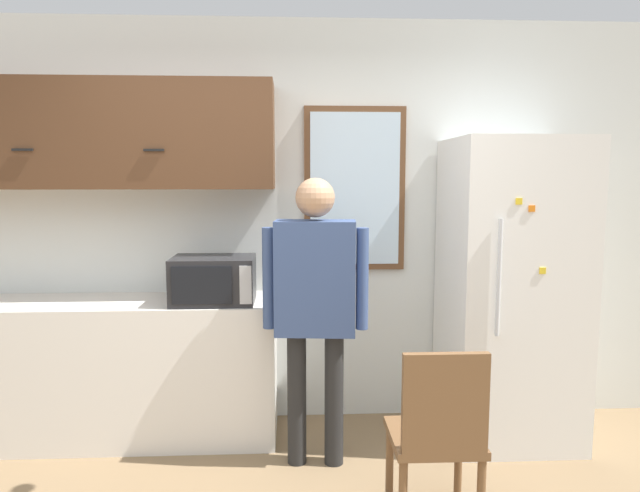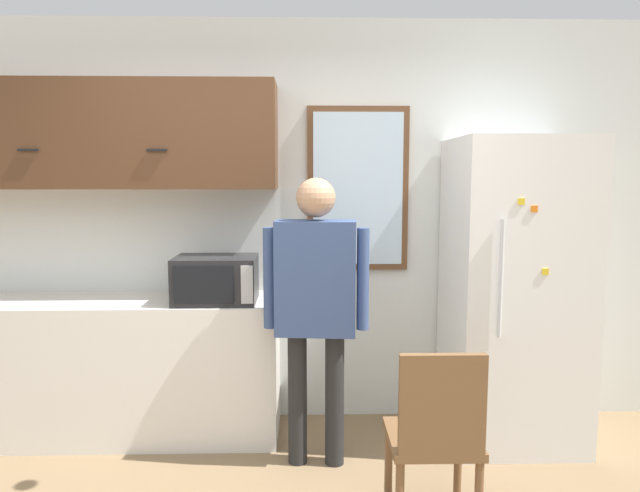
# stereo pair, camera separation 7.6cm
# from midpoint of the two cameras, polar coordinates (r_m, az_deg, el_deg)

# --- Properties ---
(back_wall) EXTENTS (6.00, 0.06, 2.70)m
(back_wall) POSITION_cam_midpoint_polar(r_m,az_deg,el_deg) (3.89, -4.68, 2.20)
(back_wall) COLOR silver
(back_wall) RESTS_ON ground_plane
(counter) EXTENTS (2.18, 0.55, 0.89)m
(counter) POSITION_cam_midpoint_polar(r_m,az_deg,el_deg) (3.97, -21.28, -11.49)
(counter) COLOR silver
(counter) RESTS_ON ground_plane
(upper_cabinets) EXTENTS (2.18, 0.38, 0.67)m
(upper_cabinets) POSITION_cam_midpoint_polar(r_m,az_deg,el_deg) (3.88, -21.80, 10.26)
(upper_cabinets) COLOR #51331E
(microwave) EXTENTS (0.50, 0.37, 0.29)m
(microwave) POSITION_cam_midpoint_polar(r_m,az_deg,el_deg) (3.59, -11.19, -3.34)
(microwave) COLOR #232326
(microwave) RESTS_ON counter
(person) EXTENTS (0.60, 0.26, 1.66)m
(person) POSITION_cam_midpoint_polar(r_m,az_deg,el_deg) (3.24, -1.15, -4.69)
(person) COLOR black
(person) RESTS_ON ground_plane
(refrigerator) EXTENTS (0.79, 0.75, 1.91)m
(refrigerator) POSITION_cam_midpoint_polar(r_m,az_deg,el_deg) (3.80, 17.93, -4.29)
(refrigerator) COLOR white
(refrigerator) RESTS_ON ground_plane
(chair) EXTENTS (0.42, 0.42, 0.90)m
(chair) POSITION_cam_midpoint_polar(r_m,az_deg,el_deg) (2.83, 10.93, -17.68)
(chair) COLOR brown
(chair) RESTS_ON ground_plane
(window) EXTENTS (0.68, 0.05, 1.09)m
(window) POSITION_cam_midpoint_polar(r_m,az_deg,el_deg) (3.86, 2.91, 5.71)
(window) COLOR brown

